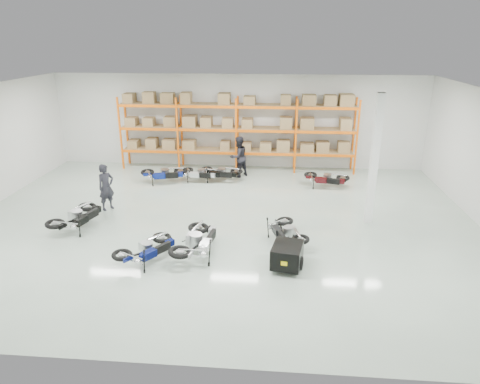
# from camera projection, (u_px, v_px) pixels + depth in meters

# --- Properties ---
(room) EXTENTS (18.00, 18.00, 18.00)m
(room) POSITION_uv_depth(u_px,v_px,m) (219.00, 161.00, 14.35)
(room) COLOR #ADC1B0
(room) RESTS_ON ground
(pallet_rack) EXTENTS (11.28, 0.98, 3.62)m
(pallet_rack) POSITION_uv_depth(u_px,v_px,m) (237.00, 123.00, 20.37)
(pallet_rack) COLOR orange
(pallet_rack) RESTS_ON ground
(structural_column) EXTENTS (0.25, 0.25, 4.50)m
(structural_column) POSITION_uv_depth(u_px,v_px,m) (374.00, 161.00, 14.40)
(structural_column) COLOR white
(structural_column) RESTS_ON ground
(moto_blue_centre) EXTENTS (1.69, 1.89, 1.11)m
(moto_blue_centre) POSITION_uv_depth(u_px,v_px,m) (147.00, 245.00, 12.33)
(moto_blue_centre) COLOR #070E48
(moto_blue_centre) RESTS_ON ground
(moto_silver_left) EXTENTS (1.26, 2.09, 1.28)m
(moto_silver_left) POSITION_uv_depth(u_px,v_px,m) (197.00, 237.00, 12.66)
(moto_silver_left) COLOR #ADAFB4
(moto_silver_left) RESTS_ON ground
(moto_black_far_left) EXTENTS (1.41, 2.05, 1.21)m
(moto_black_far_left) POSITION_uv_depth(u_px,v_px,m) (77.00, 213.00, 14.42)
(moto_black_far_left) COLOR black
(moto_black_far_left) RESTS_ON ground
(moto_touring_right) EXTENTS (1.32, 1.84, 1.08)m
(moto_touring_right) POSITION_uv_depth(u_px,v_px,m) (286.00, 228.00, 13.47)
(moto_touring_right) COLOR black
(moto_touring_right) RESTS_ON ground
(trailer) EXTENTS (0.98, 1.75, 0.71)m
(trailer) POSITION_uv_depth(u_px,v_px,m) (287.00, 255.00, 12.01)
(trailer) COLOR black
(trailer) RESTS_ON ground
(moto_back_a) EXTENTS (1.92, 1.25, 1.14)m
(moto_back_a) POSITION_uv_depth(u_px,v_px,m) (164.00, 171.00, 19.01)
(moto_back_a) COLOR navy
(moto_back_a) RESTS_ON ground
(moto_back_b) EXTENTS (1.70, 1.03, 1.03)m
(moto_back_b) POSITION_uv_depth(u_px,v_px,m) (200.00, 171.00, 19.21)
(moto_back_b) COLOR silver
(moto_back_b) RESTS_ON ground
(moto_back_c) EXTENTS (1.80, 1.07, 1.10)m
(moto_back_c) POSITION_uv_depth(u_px,v_px,m) (220.00, 170.00, 19.24)
(moto_back_c) COLOR black
(moto_back_c) RESTS_ON ground
(moto_back_d) EXTENTS (1.83, 1.19, 1.09)m
(moto_back_d) POSITION_uv_depth(u_px,v_px,m) (326.00, 176.00, 18.43)
(moto_back_d) COLOR #3E0C10
(moto_back_d) RESTS_ON ground
(person_left) EXTENTS (0.72, 0.77, 1.77)m
(person_left) POSITION_uv_depth(u_px,v_px,m) (106.00, 187.00, 15.96)
(person_left) COLOR #212029
(person_left) RESTS_ON ground
(person_back) EXTENTS (1.16, 1.16, 1.90)m
(person_back) POSITION_uv_depth(u_px,v_px,m) (238.00, 157.00, 19.69)
(person_back) COLOR black
(person_back) RESTS_ON ground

